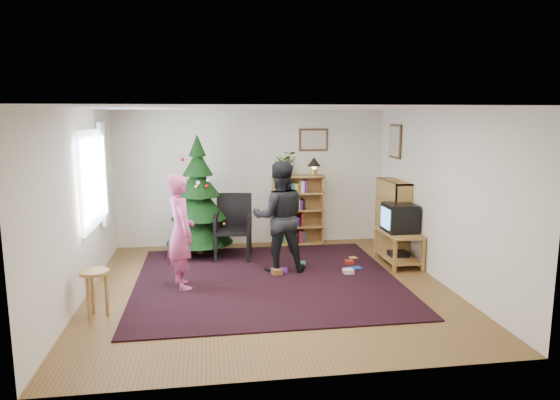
{
  "coord_description": "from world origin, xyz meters",
  "views": [
    {
      "loc": [
        -0.84,
        -6.71,
        2.42
      ],
      "look_at": [
        0.28,
        0.87,
        1.1
      ],
      "focal_mm": 32.0,
      "sensor_mm": 36.0,
      "label": 1
    }
  ],
  "objects": [
    {
      "name": "bookshelf_back",
      "position": [
        0.84,
        2.34,
        0.66
      ],
      "size": [
        0.95,
        0.3,
        1.3
      ],
      "color": "olive",
      "rests_on": "floor"
    },
    {
      "name": "wall_right",
      "position": [
        2.5,
        0.0,
        1.25
      ],
      "size": [
        0.02,
        5.0,
        2.5
      ],
      "primitive_type": "cube",
      "color": "silver",
      "rests_on": "floor"
    },
    {
      "name": "curtain",
      "position": [
        -2.43,
        1.3,
        1.5
      ],
      "size": [
        0.06,
        0.35,
        1.6
      ],
      "primitive_type": "cube",
      "color": "white",
      "rests_on": "wall_left"
    },
    {
      "name": "person_by_chair",
      "position": [
        0.25,
        0.71,
        0.86
      ],
      "size": [
        0.86,
        0.68,
        1.72
      ],
      "primitive_type": "imported",
      "rotation": [
        0.0,
        0.0,
        3.11
      ],
      "color": "black",
      "rests_on": "rug"
    },
    {
      "name": "floor",
      "position": [
        0.0,
        0.0,
        0.0
      ],
      "size": [
        5.0,
        5.0,
        0.0
      ],
      "primitive_type": "plane",
      "color": "brown",
      "rests_on": "ground"
    },
    {
      "name": "window_pane",
      "position": [
        -2.47,
        0.6,
        1.5
      ],
      "size": [
        0.04,
        1.2,
        1.4
      ],
      "primitive_type": "cube",
      "color": "silver",
      "rests_on": "wall_left"
    },
    {
      "name": "bookshelf_right",
      "position": [
        2.34,
        1.4,
        0.66
      ],
      "size": [
        0.3,
        0.95,
        1.3
      ],
      "rotation": [
        0.0,
        0.0,
        1.57
      ],
      "color": "olive",
      "rests_on": "floor"
    },
    {
      "name": "wall_left",
      "position": [
        -2.5,
        0.0,
        1.25
      ],
      "size": [
        0.02,
        5.0,
        2.5
      ],
      "primitive_type": "cube",
      "color": "silver",
      "rests_on": "floor"
    },
    {
      "name": "stool",
      "position": [
        -2.2,
        -0.73,
        0.45
      ],
      "size": [
        0.35,
        0.35,
        0.58
      ],
      "color": "olive",
      "rests_on": "floor"
    },
    {
      "name": "tv_stand",
      "position": [
        2.22,
        0.79,
        0.33
      ],
      "size": [
        0.52,
        0.94,
        0.55
      ],
      "color": "olive",
      "rests_on": "floor"
    },
    {
      "name": "table_lamp",
      "position": [
        1.14,
        2.34,
        1.53
      ],
      "size": [
        0.25,
        0.25,
        0.33
      ],
      "color": "#A57F33",
      "rests_on": "bookshelf_back"
    },
    {
      "name": "person_standing",
      "position": [
        -1.22,
        0.17,
        0.81
      ],
      "size": [
        0.56,
        0.68,
        1.61
      ],
      "primitive_type": "imported",
      "rotation": [
        0.0,
        0.0,
        1.9
      ],
      "color": "#CA5188",
      "rests_on": "rug"
    },
    {
      "name": "ceiling",
      "position": [
        0.0,
        0.0,
        2.5
      ],
      "size": [
        5.0,
        5.0,
        0.0
      ],
      "primitive_type": "plane",
      "rotation": [
        3.14,
        0.0,
        0.0
      ],
      "color": "white",
      "rests_on": "wall_back"
    },
    {
      "name": "picture_right",
      "position": [
        2.48,
        1.75,
        1.95
      ],
      "size": [
        0.03,
        0.5,
        0.6
      ],
      "color": "#4C3319",
      "rests_on": "wall_right"
    },
    {
      "name": "rug",
      "position": [
        0.0,
        0.3,
        0.01
      ],
      "size": [
        3.8,
        3.6,
        0.02
      ],
      "primitive_type": "cube",
      "color": "black",
      "rests_on": "floor"
    },
    {
      "name": "wall_front",
      "position": [
        0.0,
        -2.5,
        1.25
      ],
      "size": [
        5.0,
        0.02,
        2.5
      ],
      "primitive_type": "cube",
      "color": "silver",
      "rests_on": "floor"
    },
    {
      "name": "picture_back",
      "position": [
        1.15,
        2.48,
        1.95
      ],
      "size": [
        0.55,
        0.03,
        0.42
      ],
      "color": "#4C3319",
      "rests_on": "wall_back"
    },
    {
      "name": "crt_tv",
      "position": [
        2.22,
        0.79,
        0.78
      ],
      "size": [
        0.48,
        0.52,
        0.45
      ],
      "color": "black",
      "rests_on": "tv_stand"
    },
    {
      "name": "potted_plant",
      "position": [
        0.64,
        2.34,
        1.53
      ],
      "size": [
        0.52,
        0.49,
        0.46
      ],
      "primitive_type": "imported",
      "rotation": [
        0.0,
        0.0,
        -0.41
      ],
      "color": "gray",
      "rests_on": "bookshelf_back"
    },
    {
      "name": "armchair",
      "position": [
        -0.43,
        1.6,
        0.59
      ],
      "size": [
        0.68,
        0.68,
        1.09
      ],
      "rotation": [
        0.0,
        0.0,
        -0.15
      ],
      "color": "black",
      "rests_on": "rug"
    },
    {
      "name": "christmas_tree",
      "position": [
        -0.99,
        1.83,
        0.87
      ],
      "size": [
        1.15,
        1.15,
        2.09
      ],
      "rotation": [
        0.0,
        0.0,
        -0.2
      ],
      "color": "#3F2816",
      "rests_on": "rug"
    },
    {
      "name": "wall_back",
      "position": [
        0.0,
        2.5,
        1.25
      ],
      "size": [
        5.0,
        0.02,
        2.5
      ],
      "primitive_type": "cube",
      "color": "silver",
      "rests_on": "floor"
    },
    {
      "name": "floor_clutter",
      "position": [
        0.96,
        0.72,
        0.04
      ],
      "size": [
        1.6,
        0.98,
        0.08
      ],
      "color": "#A51E19",
      "rests_on": "rug"
    }
  ]
}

